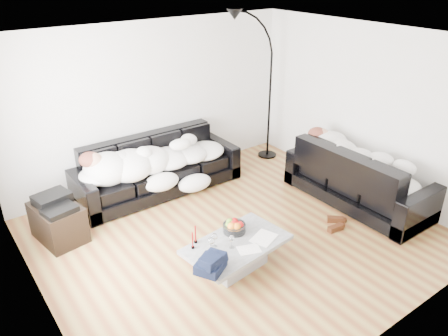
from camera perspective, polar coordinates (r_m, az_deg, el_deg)
ground at (r=6.06m, az=1.69°, el=-8.69°), size 5.00×5.00×0.00m
wall_back at (r=7.23m, az=-9.25°, el=8.33°), size 5.00×0.02×2.60m
wall_left at (r=4.51m, az=-24.21°, el=-4.95°), size 0.02×4.50×2.60m
wall_right at (r=7.15m, az=18.02°, el=7.21°), size 0.02×4.50×2.60m
ceiling at (r=5.06m, az=2.09°, el=16.33°), size 5.00×5.00×0.00m
sofa_back at (r=7.03m, az=-8.63°, el=0.28°), size 2.65×0.92×0.87m
sofa_right at (r=6.93m, az=17.24°, el=-0.91°), size 0.96×2.23×0.90m
sleeper_back at (r=6.91m, az=-8.54°, el=1.71°), size 2.24×0.78×0.45m
sleeper_right at (r=6.84m, az=17.46°, el=0.60°), size 0.81×1.91×0.47m
teal_cushion at (r=7.16m, az=12.91°, el=2.88°), size 0.42×0.38×0.20m
coffee_table at (r=5.39m, az=1.66°, el=-11.29°), size 1.32×0.87×0.36m
fruit_bowl at (r=5.43m, az=1.35°, el=-7.54°), size 0.35×0.35×0.18m
wine_glass_a at (r=5.17m, az=-1.26°, el=-9.40°), size 0.09×0.09×0.18m
wine_glass_b at (r=5.09m, az=-1.72°, el=-9.99°), size 0.10×0.10×0.19m
wine_glass_c at (r=5.16m, az=1.01°, el=-9.60°), size 0.08×0.08×0.16m
candle_left at (r=5.14m, az=-4.13°, el=-9.44°), size 0.05×0.05×0.21m
candle_right at (r=5.23m, az=-3.75°, el=-8.66°), size 0.05×0.05×0.23m
newspaper_a at (r=5.37m, az=5.22°, el=-9.05°), size 0.39×0.34×0.01m
newspaper_b at (r=5.17m, az=3.29°, el=-10.55°), size 0.31×0.27×0.01m
navy_jacket at (r=4.78m, az=-1.74°, el=-11.60°), size 0.40×0.35×0.18m
shoes at (r=6.40m, az=14.36°, el=-7.06°), size 0.46×0.40×0.09m
av_cabinet at (r=6.26m, az=-20.83°, el=-6.65°), size 0.61×0.80×0.50m
stereo at (r=6.10m, az=-21.29°, el=-4.12°), size 0.50×0.42×0.13m
floor_lamp at (r=8.01m, az=6.01°, el=9.46°), size 0.87×0.35×2.39m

